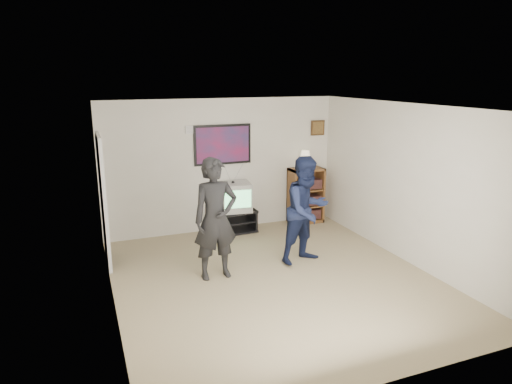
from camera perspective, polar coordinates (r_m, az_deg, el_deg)
room_shell at (r=6.67m, az=1.34°, el=0.01°), size 4.51×5.00×2.51m
media_stand at (r=8.69m, az=-2.90°, el=-3.66°), size 0.88×0.51×0.43m
crt_television at (r=8.55m, az=-2.87°, el=-0.59°), size 0.70×0.61×0.53m
bookshelf at (r=9.23m, az=6.25°, el=-0.43°), size 0.68×0.39×1.11m
table_lamp at (r=9.07m, az=6.15°, el=4.06°), size 0.22×0.22×0.36m
person_tall at (r=6.61m, az=-5.08°, el=-3.37°), size 0.67×0.45×1.79m
person_short at (r=7.20m, az=6.37°, el=-2.25°), size 0.97×0.83×1.71m
controller_left at (r=6.75m, az=-5.80°, el=0.05°), size 0.07×0.12×0.03m
controller_right at (r=7.35m, az=5.94°, el=0.14°), size 0.06×0.12×0.03m
poster at (r=8.55m, az=-4.19°, el=5.92°), size 1.10×0.03×0.75m
air_vent at (r=8.38m, az=-7.86°, el=7.72°), size 0.28×0.02×0.14m
small_picture at (r=9.31m, az=7.72°, el=7.96°), size 0.30×0.03×0.30m
doorway at (r=7.46m, az=-18.62°, el=-1.18°), size 0.03×0.85×2.00m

